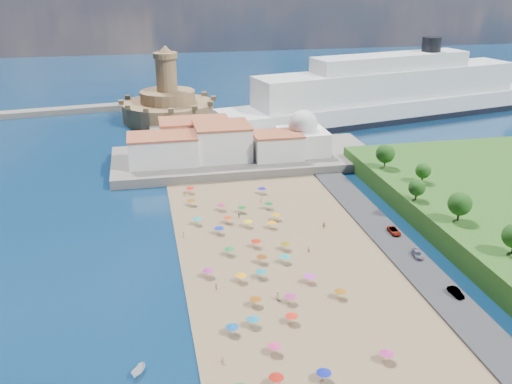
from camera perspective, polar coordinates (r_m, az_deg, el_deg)
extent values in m
plane|color=#071938|center=(130.47, 0.52, -7.37)|extent=(700.00, 700.00, 0.00)
cube|color=#59544C|center=(197.59, -1.13, 3.39)|extent=(90.00, 36.00, 3.00)
cube|color=#59544C|center=(228.46, -8.24, 5.61)|extent=(18.00, 70.00, 2.40)
cube|color=silver|center=(189.04, -9.31, 4.16)|extent=(22.00, 14.00, 9.00)
cube|color=silver|center=(192.37, -3.39, 5.03)|extent=(18.00, 16.00, 11.00)
cube|color=silver|center=(192.36, 2.12, 4.58)|extent=(16.00, 12.00, 8.00)
cube|color=silver|center=(203.05, -6.14, 5.69)|extent=(24.00, 14.00, 10.00)
cube|color=silver|center=(198.59, 4.66, 5.07)|extent=(16.00, 16.00, 8.00)
sphere|color=silver|center=(196.97, 4.72, 6.75)|extent=(10.00, 10.00, 10.00)
cylinder|color=silver|center=(196.04, 4.75, 7.82)|extent=(1.20, 1.20, 1.60)
cylinder|color=olive|center=(256.76, -8.75, 8.00)|extent=(40.00, 40.00, 8.00)
cylinder|color=olive|center=(255.35, -8.83, 9.42)|extent=(24.00, 24.00, 5.00)
cylinder|color=olive|center=(253.56, -8.96, 11.51)|extent=(9.00, 9.00, 14.00)
cylinder|color=olive|center=(252.29, -9.07, 13.35)|extent=(10.40, 10.40, 2.40)
cone|color=olive|center=(251.94, -9.10, 13.95)|extent=(6.00, 6.00, 3.00)
cube|color=black|center=(263.80, 12.95, 7.45)|extent=(159.51, 57.11, 2.55)
cube|color=silver|center=(263.02, 13.01, 8.18)|extent=(158.44, 56.50, 9.43)
cube|color=silver|center=(260.79, 13.21, 10.53)|extent=(126.84, 45.61, 12.57)
cube|color=silver|center=(259.25, 13.39, 12.57)|extent=(74.79, 30.19, 6.29)
cylinder|color=black|center=(271.56, 17.15, 13.94)|extent=(8.38, 8.38, 6.29)
cylinder|color=gray|center=(149.96, -5.90, -2.93)|extent=(0.07, 0.07, 2.00)
cone|color=teal|center=(149.59, -5.91, -2.61)|extent=(2.50, 2.50, 0.60)
cylinder|color=gray|center=(144.40, -3.71, -3.85)|extent=(0.07, 0.07, 2.00)
cone|color=#0D22AF|center=(144.02, -3.72, -3.53)|extent=(2.50, 2.50, 0.60)
cylinder|color=gray|center=(150.18, -2.80, -2.79)|extent=(0.07, 0.07, 2.00)
cone|color=#D84111|center=(149.81, -2.81, -2.48)|extent=(2.50, 2.50, 0.60)
cylinder|color=gray|center=(110.52, 3.59, -12.52)|extent=(0.07, 0.07, 2.00)
cone|color=red|center=(110.02, 3.60, -12.13)|extent=(2.50, 2.50, 0.60)
cylinder|color=gray|center=(125.44, -4.81, -8.07)|extent=(0.07, 0.07, 2.00)
cone|color=#A02280|center=(124.99, -4.82, -7.71)|extent=(2.50, 2.50, 0.60)
cylinder|color=gray|center=(157.99, -3.49, -1.53)|extent=(0.07, 0.07, 2.00)
cone|color=#B12657|center=(157.64, -3.50, -1.23)|extent=(2.50, 2.50, 0.60)
cylinder|color=gray|center=(102.84, 1.86, -15.43)|extent=(0.07, 0.07, 2.00)
cone|color=#CB2B63|center=(102.31, 1.87, -15.03)|extent=(2.50, 2.50, 0.60)
cylinder|color=gray|center=(116.27, 3.43, -10.63)|extent=(0.07, 0.07, 2.00)
cone|color=#AA2470|center=(115.79, 3.44, -10.25)|extent=(2.50, 2.50, 0.60)
cylinder|color=gray|center=(109.44, -0.31, -12.86)|extent=(0.07, 0.07, 2.00)
cone|color=#107098|center=(108.93, -0.31, -12.47)|extent=(2.50, 2.50, 0.60)
cylinder|color=gray|center=(124.60, 0.50, -8.21)|extent=(0.07, 0.07, 2.00)
cone|color=#0E7A85|center=(124.15, 0.50, -7.85)|extent=(2.50, 2.50, 0.60)
cylinder|color=gray|center=(137.48, 0.01, -5.18)|extent=(0.07, 0.07, 2.00)
cone|color=red|center=(137.08, 0.01, -4.85)|extent=(2.50, 2.50, 0.60)
cylinder|color=gray|center=(170.79, -6.61, 0.17)|extent=(0.07, 0.07, 2.00)
cone|color=red|center=(170.46, -6.63, 0.45)|extent=(2.50, 2.50, 0.60)
cylinder|color=gray|center=(147.90, -0.81, -3.17)|extent=(0.07, 0.07, 2.00)
cone|color=yellow|center=(147.52, -0.81, -2.85)|extent=(2.50, 2.50, 0.60)
cylinder|color=gray|center=(147.19, 1.60, -3.30)|extent=(0.07, 0.07, 2.00)
cone|color=orange|center=(146.81, 1.60, -2.98)|extent=(2.50, 2.50, 0.60)
cylinder|color=gray|center=(136.51, 2.96, -5.42)|extent=(0.07, 0.07, 2.00)
cone|color=#7D640B|center=(136.11, 2.96, -5.08)|extent=(2.50, 2.50, 0.60)
cylinder|color=gray|center=(156.32, -1.41, -1.76)|extent=(0.07, 0.07, 2.00)
cone|color=#136B22|center=(155.97, -1.41, -1.46)|extent=(2.50, 2.50, 0.60)
cylinder|color=gray|center=(107.48, -2.40, -13.60)|extent=(0.07, 0.07, 2.00)
cone|color=#0B4B98|center=(106.96, -2.41, -13.21)|extent=(2.50, 2.50, 0.60)
cylinder|color=gray|center=(123.41, 5.36, -8.63)|extent=(0.07, 0.07, 2.00)
cone|color=#C52ABC|center=(122.96, 5.38, -8.27)|extent=(2.50, 2.50, 0.60)
cylinder|color=gray|center=(118.92, 8.40, -10.04)|extent=(0.07, 0.07, 2.00)
cone|color=#8E530C|center=(118.45, 8.42, -9.67)|extent=(2.50, 2.50, 0.60)
cylinder|color=gray|center=(151.82, 2.07, -2.50)|extent=(0.07, 0.07, 2.00)
cone|color=orange|center=(151.46, 2.07, -2.19)|extent=(2.50, 2.50, 0.60)
cylinder|color=gray|center=(134.09, -2.69, -5.94)|extent=(0.07, 0.07, 2.00)
cone|color=#157931|center=(133.68, -2.69, -5.60)|extent=(2.50, 2.50, 0.60)
cylinder|color=gray|center=(130.78, 2.91, -6.70)|extent=(0.07, 0.07, 2.00)
cone|color=#109894|center=(130.35, 2.91, -6.35)|extent=(2.50, 2.50, 0.60)
cylinder|color=gray|center=(130.49, 0.59, -6.74)|extent=(0.07, 0.07, 2.00)
cone|color=#78370A|center=(130.07, 0.59, -6.39)|extent=(2.50, 2.50, 0.60)
cylinder|color=gray|center=(115.21, -0.04, -10.91)|extent=(0.07, 0.07, 2.00)
cone|color=#8F460D|center=(114.73, -0.04, -10.53)|extent=(2.50, 2.50, 0.60)
cylinder|color=gray|center=(169.44, 0.58, 0.15)|extent=(0.07, 0.07, 2.00)
cone|color=#1D0EB7|center=(169.12, 0.58, 0.43)|extent=(2.50, 2.50, 0.60)
cylinder|color=gray|center=(161.94, -6.45, -1.04)|extent=(0.07, 0.07, 2.00)
cone|color=#8D530C|center=(161.60, -6.47, -0.75)|extent=(2.50, 2.50, 0.60)
cylinder|color=gray|center=(158.79, 1.26, -1.37)|extent=(0.07, 0.07, 2.00)
cone|color=#11622A|center=(158.44, 1.26, -1.07)|extent=(2.50, 2.50, 0.60)
cylinder|color=gray|center=(96.52, 2.05, -18.31)|extent=(0.07, 0.07, 2.00)
cone|color=#AA150D|center=(95.94, 2.06, -17.90)|extent=(2.50, 2.50, 0.60)
cylinder|color=gray|center=(123.22, -1.51, -8.58)|extent=(0.07, 0.07, 2.00)
cone|color=orange|center=(122.77, -1.52, -8.22)|extent=(2.50, 2.50, 0.60)
cylinder|color=gray|center=(103.64, 12.92, -15.73)|extent=(0.07, 0.07, 2.00)
cone|color=#AF2573|center=(103.10, 12.96, -15.33)|extent=(2.50, 2.50, 0.60)
cylinder|color=gray|center=(97.97, 6.79, -17.77)|extent=(0.07, 0.07, 2.00)
cone|color=#0B1897|center=(97.41, 6.81, -17.36)|extent=(2.50, 2.50, 0.60)
imported|color=tan|center=(120.73, -4.03, -9.44)|extent=(0.86, 0.73, 1.56)
imported|color=tan|center=(162.77, 0.49, -0.83)|extent=(1.29, 1.10, 1.73)
imported|color=tan|center=(169.14, -7.16, -0.14)|extent=(1.01, 0.70, 1.59)
imported|color=tan|center=(148.28, 6.81, -3.31)|extent=(1.69, 1.25, 1.77)
imported|color=tan|center=(101.00, -3.38, -16.40)|extent=(0.63, 0.46, 1.57)
imported|color=tan|center=(135.31, 5.30, -5.78)|extent=(0.78, 0.80, 1.85)
imported|color=tan|center=(117.37, 2.17, -10.30)|extent=(1.05, 1.08, 1.88)
imported|color=tan|center=(143.39, -7.26, -4.24)|extent=(0.94, 1.27, 1.75)
imported|color=tan|center=(152.74, -1.74, -2.37)|extent=(0.82, 1.00, 1.87)
imported|color=white|center=(101.02, -11.66, -17.12)|extent=(3.11, 3.80, 1.41)
imported|color=gray|center=(147.69, 13.64, -3.80)|extent=(2.41, 4.95, 1.36)
imported|color=gray|center=(124.81, 19.35, -9.43)|extent=(1.85, 4.37, 1.40)
imported|color=gray|center=(137.61, 15.83, -5.99)|extent=(2.60, 4.85, 1.34)
cylinder|color=#382314|center=(145.75, 19.58, -2.15)|extent=(0.50, 0.50, 3.20)
sphere|color=#14380F|center=(144.68, 19.72, -1.10)|extent=(5.76, 5.76, 5.76)
cylinder|color=#382314|center=(155.55, 15.71, -0.33)|extent=(0.50, 0.50, 2.50)
sphere|color=#14380F|center=(154.76, 15.79, 0.44)|extent=(4.49, 4.49, 4.49)
cylinder|color=#382314|center=(169.01, 16.30, 1.35)|extent=(0.50, 0.50, 2.45)
sphere|color=#14380F|center=(168.30, 16.38, 2.05)|extent=(4.41, 4.41, 4.41)
cylinder|color=#382314|center=(178.42, 12.74, 2.89)|extent=(0.50, 0.50, 3.21)
sphere|color=#14380F|center=(177.55, 12.82, 3.77)|extent=(5.78, 5.78, 5.78)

